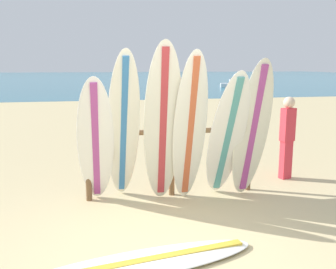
{
  "coord_description": "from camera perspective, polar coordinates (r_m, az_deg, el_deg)",
  "views": [
    {
      "loc": [
        -0.74,
        -3.57,
        2.05
      ],
      "look_at": [
        0.4,
        2.26,
        0.92
      ],
      "focal_mm": 39.76,
      "sensor_mm": 36.0,
      "label": 1
    }
  ],
  "objects": [
    {
      "name": "ground_plane",
      "position": [
        4.18,
        0.58,
        -18.56
      ],
      "size": [
        120.0,
        120.0,
        0.0
      ],
      "primitive_type": "plane",
      "color": "#CCB784"
    },
    {
      "name": "ocean_water",
      "position": [
        61.61,
        -10.56,
        8.63
      ],
      "size": [
        120.0,
        80.0,
        0.01
      ],
      "primitive_type": "cube",
      "color": "teal",
      "rests_on": "ground"
    },
    {
      "name": "surfboard_rack",
      "position": [
        5.8,
        0.57,
        -2.2
      ],
      "size": [
        2.67,
        0.09,
        1.17
      ],
      "color": "brown",
      "rests_on": "ground"
    },
    {
      "name": "surfboard_leaning_far_left",
      "position": [
        5.37,
        -11.05,
        -1.2
      ],
      "size": [
        0.52,
        0.86,
        1.91
      ],
      "color": "white",
      "rests_on": "ground"
    },
    {
      "name": "surfboard_leaning_left",
      "position": [
        5.36,
        -6.86,
        0.82
      ],
      "size": [
        0.51,
        1.09,
        2.26
      ],
      "color": "white",
      "rests_on": "ground"
    },
    {
      "name": "surfboard_leaning_center_left",
      "position": [
        5.36,
        -0.8,
        1.54
      ],
      "size": [
        0.57,
        0.6,
        2.38
      ],
      "color": "silver",
      "rests_on": "ground"
    },
    {
      "name": "surfboard_leaning_center",
      "position": [
        5.42,
        3.38,
        0.95
      ],
      "size": [
        0.56,
        0.62,
        2.26
      ],
      "color": "white",
      "rests_on": "ground"
    },
    {
      "name": "surfboard_leaning_center_right",
      "position": [
        5.54,
        9.02,
        -0.38
      ],
      "size": [
        0.55,
        1.0,
        1.99
      ],
      "color": "white",
      "rests_on": "ground"
    },
    {
      "name": "surfboard_leaning_right",
      "position": [
        5.71,
        12.78,
        0.63
      ],
      "size": [
        0.63,
        0.67,
        2.15
      ],
      "color": "silver",
      "rests_on": "ground"
    },
    {
      "name": "surfboard_lying_on_sand",
      "position": [
        4.04,
        -4.22,
        -19.14
      ],
      "size": [
        2.62,
        0.99,
        0.08
      ],
      "color": "white",
      "rests_on": "ground"
    },
    {
      "name": "beachgoer_standing",
      "position": [
        6.97,
        17.81,
        0.05
      ],
      "size": [
        0.27,
        0.21,
        1.49
      ],
      "color": "#D8333F",
      "rests_on": "ground"
    },
    {
      "name": "small_boat_offshore",
      "position": [
        34.45,
        10.13,
        7.57
      ],
      "size": [
        2.61,
        1.43,
        0.71
      ],
      "color": "silver",
      "rests_on": "ocean_water"
    }
  ]
}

